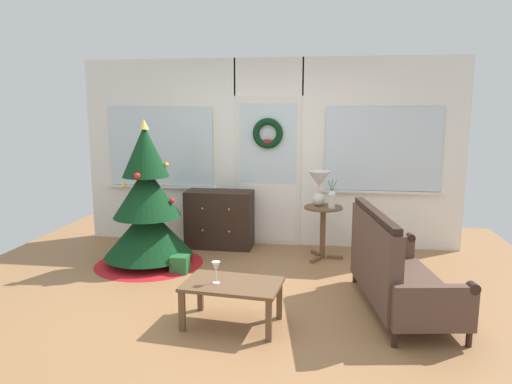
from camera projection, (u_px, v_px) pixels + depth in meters
The scene contains 11 objects.
ground_plane at pixel (243, 300), 4.75m from camera, with size 6.76×6.76×0.00m, color #996B42.
back_wall_with_door at pixel (268, 153), 6.56m from camera, with size 5.20×0.19×2.55m.
christmas_tree at pixel (147, 214), 5.76m from camera, with size 1.32×1.32×1.76m.
dresser_cabinet at pixel (220, 219), 6.52m from camera, with size 0.91×0.45×0.78m.
settee_sofa at pixel (393, 271), 4.47m from camera, with size 0.93×1.65×0.96m.
side_table at pixel (323, 222), 5.99m from camera, with size 0.50×0.48×0.67m.
table_lamp at pixel (319, 183), 5.96m from camera, with size 0.28×0.28×0.44m.
flower_vase at pixel (332, 198), 5.87m from camera, with size 0.11×0.10×0.35m.
coffee_table at pixel (232, 289), 4.17m from camera, with size 0.89×0.60×0.39m.
wine_glass at pixel (216, 268), 4.12m from camera, with size 0.08×0.08×0.20m.
gift_box at pixel (180, 264), 5.54m from camera, with size 0.20×0.18×0.20m, color #266633.
Camera 1 is at (0.77, -4.43, 1.89)m, focal length 33.49 mm.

